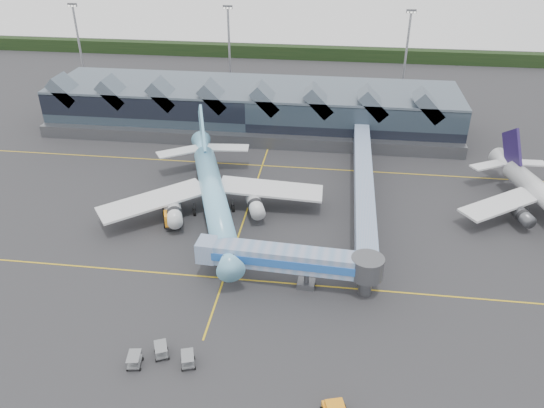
# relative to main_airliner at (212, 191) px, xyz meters

# --- Properties ---
(ground) EXTENTS (260.00, 260.00, 0.00)m
(ground) POSITION_rel_main_airliner_xyz_m (5.37, -9.21, -4.05)
(ground) COLOR #262628
(ground) RESTS_ON ground
(taxi_stripes) EXTENTS (120.00, 60.00, 0.01)m
(taxi_stripes) POSITION_rel_main_airliner_xyz_m (5.37, 0.79, -4.05)
(taxi_stripes) COLOR gold
(taxi_stripes) RESTS_ON ground
(tree_line_far) EXTENTS (260.00, 4.00, 4.00)m
(tree_line_far) POSITION_rel_main_airliner_xyz_m (5.37, 100.79, -2.05)
(tree_line_far) COLOR black
(tree_line_far) RESTS_ON ground
(terminal) EXTENTS (90.00, 22.25, 12.52)m
(terminal) POSITION_rel_main_airliner_xyz_m (0.31, 38.14, 0.83)
(terminal) COLOR black
(terminal) RESTS_ON ground
(light_masts) EXTENTS (132.40, 42.56, 22.45)m
(light_masts) POSITION_rel_main_airliner_xyz_m (26.37, 53.59, 8.44)
(light_masts) COLOR gray
(light_masts) RESTS_ON ground
(main_airliner) EXTENTS (35.41, 41.68, 13.79)m
(main_airliner) POSITION_rel_main_airliner_xyz_m (0.00, 0.00, 0.00)
(main_airliner) COLOR #72C0E8
(main_airliner) RESTS_ON ground
(jet_bridge) EXTENTS (24.71, 4.99, 5.80)m
(jet_bridge) POSITION_rel_main_airliner_xyz_m (15.64, -17.52, 0.01)
(jet_bridge) COLOR #6A8AB2
(jet_bridge) RESTS_ON ground
(fuel_truck) EXTENTS (5.32, 9.59, 3.25)m
(fuel_truck) POSITION_rel_main_airliner_xyz_m (-6.48, -2.30, -2.23)
(fuel_truck) COLOR black
(fuel_truck) RESTS_ON ground
(baggage_carts) EXTENTS (7.67, 4.23, 1.50)m
(baggage_carts) POSITION_rel_main_airliner_xyz_m (1.62, -33.04, -3.21)
(baggage_carts) COLOR gray
(baggage_carts) RESTS_ON ground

